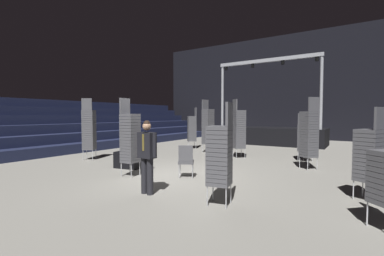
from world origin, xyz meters
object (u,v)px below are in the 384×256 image
chair_stack_mid_centre (309,133)px  equipment_road_case (130,160)px  chair_stack_rear_right (89,129)px  chair_stack_aisle_right (220,154)px  chair_stack_mid_right (305,137)px  loose_chair_near_man (186,159)px  chair_stack_front_left (130,137)px  chair_stack_front_right (239,129)px  chair_stack_rear_left (369,154)px  chair_stack_aisle_left (208,126)px  man_with_tie (147,153)px  chair_stack_mid_left (192,128)px  stage_riser (271,134)px

chair_stack_mid_centre → equipment_road_case: chair_stack_mid_centre is taller
chair_stack_rear_right → chair_stack_aisle_right: 7.24m
chair_stack_mid_right → chair_stack_mid_centre: 1.64m
chair_stack_rear_right → loose_chair_near_man: chair_stack_rear_right is taller
chair_stack_front_left → chair_stack_front_right: (1.41, 4.89, 0.08)m
chair_stack_rear_left → loose_chair_near_man: chair_stack_rear_left is taller
chair_stack_rear_left → chair_stack_aisle_left: bearing=81.5°
chair_stack_front_left → loose_chair_near_man: size_ratio=2.44×
chair_stack_mid_right → chair_stack_front_left: bearing=-11.1°
chair_stack_rear_left → chair_stack_aisle_right: bearing=154.5°
chair_stack_mid_centre → chair_stack_rear_right: bearing=149.2°
chair_stack_front_left → chair_stack_rear_left: (5.91, 1.08, -0.17)m
man_with_tie → chair_stack_mid_left: 8.44m
chair_stack_aisle_left → loose_chair_near_man: (2.01, -4.90, -0.75)m
chair_stack_mid_left → chair_stack_mid_centre: size_ratio=0.93×
man_with_tie → chair_stack_rear_left: (4.25, 2.19, 0.04)m
chair_stack_front_right → chair_stack_mid_right: 2.61m
chair_stack_mid_left → chair_stack_aisle_left: 1.74m
chair_stack_front_left → chair_stack_rear_right: 3.74m
chair_stack_mid_right → loose_chair_near_man: bearing=-2.3°
stage_riser → chair_stack_front_right: (0.38, -6.15, 0.62)m
chair_stack_aisle_right → chair_stack_mid_centre: bearing=-21.5°
chair_stack_rear_right → chair_stack_mid_centre: bearing=-13.9°
chair_stack_front_left → chair_stack_mid_left: size_ratio=1.04×
equipment_road_case → chair_stack_aisle_right: bearing=-21.9°
man_with_tie → chair_stack_front_right: chair_stack_front_right is taller
equipment_road_case → loose_chair_near_man: 2.45m
chair_stack_mid_left → chair_stack_rear_left: chair_stack_mid_left is taller
chair_stack_rear_right → loose_chair_near_man: bearing=-38.5°
chair_stack_mid_right → chair_stack_rear_right: (-7.48, -4.30, 0.29)m
man_with_tie → chair_stack_rear_left: bearing=-150.0°
man_with_tie → chair_stack_aisle_left: chair_stack_aisle_left is taller
stage_riser → chair_stack_front_right: bearing=-86.4°
equipment_road_case → chair_stack_mid_left: bearing=100.6°
chair_stack_mid_centre → man_with_tie: bearing=-167.6°
chair_stack_aisle_left → equipment_road_case: size_ratio=2.84×
chair_stack_front_left → chair_stack_aisle_left: 5.63m
chair_stack_mid_right → chair_stack_aisle_left: bearing=-66.9°
man_with_tie → loose_chair_near_man: man_with_tie is taller
stage_riser → chair_stack_mid_left: (-3.00, -4.53, 0.49)m
stage_riser → chair_stack_mid_right: (2.91, -5.54, 0.32)m
chair_stack_mid_right → loose_chair_near_man: 5.38m
stage_riser → chair_stack_front_left: bearing=-95.3°
chair_stack_front_left → chair_stack_aisle_right: size_ratio=1.12×
chair_stack_rear_left → chair_stack_rear_right: bearing=116.1°
loose_chair_near_man → stage_riser: bearing=62.5°
chair_stack_front_left → chair_stack_mid_left: chair_stack_front_left is taller
chair_stack_mid_right → chair_stack_rear_right: chair_stack_rear_right is taller
chair_stack_aisle_right → chair_stack_aisle_left: bearing=20.2°
chair_stack_aisle_right → equipment_road_case: bearing=57.4°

